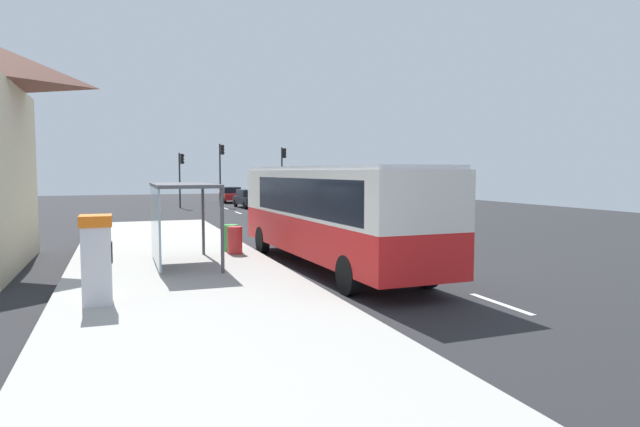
# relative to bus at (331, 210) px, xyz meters

# --- Properties ---
(ground_plane) EXTENTS (56.00, 92.00, 0.04)m
(ground_plane) POSITION_rel_bus_xyz_m (1.71, 14.18, -1.86)
(ground_plane) COLOR #262628
(sidewalk_platform) EXTENTS (6.20, 30.00, 0.18)m
(sidewalk_platform) POSITION_rel_bus_xyz_m (-4.69, 2.18, -1.75)
(sidewalk_platform) COLOR #ADAAA3
(sidewalk_platform) RESTS_ON ground
(lane_stripe_seg_0) EXTENTS (0.16, 2.20, 0.01)m
(lane_stripe_seg_0) POSITION_rel_bus_xyz_m (1.96, -5.82, -1.84)
(lane_stripe_seg_0) COLOR silver
(lane_stripe_seg_0) RESTS_ON ground
(lane_stripe_seg_1) EXTENTS (0.16, 2.20, 0.01)m
(lane_stripe_seg_1) POSITION_rel_bus_xyz_m (1.96, -0.82, -1.84)
(lane_stripe_seg_1) COLOR silver
(lane_stripe_seg_1) RESTS_ON ground
(lane_stripe_seg_2) EXTENTS (0.16, 2.20, 0.01)m
(lane_stripe_seg_2) POSITION_rel_bus_xyz_m (1.96, 4.18, -1.84)
(lane_stripe_seg_2) COLOR silver
(lane_stripe_seg_2) RESTS_ON ground
(lane_stripe_seg_3) EXTENTS (0.16, 2.20, 0.01)m
(lane_stripe_seg_3) POSITION_rel_bus_xyz_m (1.96, 9.18, -1.84)
(lane_stripe_seg_3) COLOR silver
(lane_stripe_seg_3) RESTS_ON ground
(lane_stripe_seg_4) EXTENTS (0.16, 2.20, 0.01)m
(lane_stripe_seg_4) POSITION_rel_bus_xyz_m (1.96, 14.18, -1.84)
(lane_stripe_seg_4) COLOR silver
(lane_stripe_seg_4) RESTS_ON ground
(lane_stripe_seg_5) EXTENTS (0.16, 2.20, 0.01)m
(lane_stripe_seg_5) POSITION_rel_bus_xyz_m (1.96, 19.18, -1.84)
(lane_stripe_seg_5) COLOR silver
(lane_stripe_seg_5) RESTS_ON ground
(lane_stripe_seg_6) EXTENTS (0.16, 2.20, 0.01)m
(lane_stripe_seg_6) POSITION_rel_bus_xyz_m (1.96, 24.18, -1.84)
(lane_stripe_seg_6) COLOR silver
(lane_stripe_seg_6) RESTS_ON ground
(lane_stripe_seg_7) EXTENTS (0.16, 2.20, 0.01)m
(lane_stripe_seg_7) POSITION_rel_bus_xyz_m (1.96, 29.18, -1.84)
(lane_stripe_seg_7) COLOR silver
(lane_stripe_seg_7) RESTS_ON ground
(bus) EXTENTS (2.92, 11.09, 3.21)m
(bus) POSITION_rel_bus_xyz_m (0.00, 0.00, 0.00)
(bus) COLOR red
(bus) RESTS_ON ground
(white_van) EXTENTS (2.09, 5.23, 2.30)m
(white_van) POSITION_rel_bus_xyz_m (3.91, 19.17, -0.50)
(white_van) COLOR black
(white_van) RESTS_ON ground
(sedan_near) EXTENTS (1.99, 4.47, 1.52)m
(sedan_near) POSITION_rel_bus_xyz_m (4.02, 37.66, -1.05)
(sedan_near) COLOR #A51919
(sedan_near) RESTS_ON ground
(sedan_far) EXTENTS (2.03, 4.49, 1.52)m
(sedan_far) POSITION_rel_bus_xyz_m (4.01, 29.56, -1.05)
(sedan_far) COLOR black
(sedan_far) RESTS_ON ground
(ticket_machine) EXTENTS (0.66, 0.76, 1.94)m
(ticket_machine) POSITION_rel_bus_xyz_m (-6.74, -3.46, -0.67)
(ticket_machine) COLOR silver
(ticket_machine) RESTS_ON sidewalk_platform
(recycling_bin_red) EXTENTS (0.52, 0.52, 0.95)m
(recycling_bin_red) POSITION_rel_bus_xyz_m (-2.49, 2.90, -1.19)
(recycling_bin_red) COLOR red
(recycling_bin_red) RESTS_ON sidewalk_platform
(recycling_bin_green) EXTENTS (0.52, 0.52, 0.95)m
(recycling_bin_green) POSITION_rel_bus_xyz_m (-2.49, 3.60, -1.19)
(recycling_bin_green) COLOR green
(recycling_bin_green) RESTS_ON sidewalk_platform
(traffic_light_near_side) EXTENTS (0.49, 0.28, 5.12)m
(traffic_light_near_side) POSITION_rel_bus_xyz_m (7.21, 30.46, 1.55)
(traffic_light_near_side) COLOR #2D2D2D
(traffic_light_near_side) RESTS_ON ground
(traffic_light_far_side) EXTENTS (0.49, 0.28, 4.57)m
(traffic_light_far_side) POSITION_rel_bus_xyz_m (-1.38, 31.26, 1.22)
(traffic_light_far_side) COLOR #2D2D2D
(traffic_light_far_side) RESTS_ON ground
(traffic_light_median) EXTENTS (0.49, 0.28, 5.40)m
(traffic_light_median) POSITION_rel_bus_xyz_m (2.11, 32.06, 1.73)
(traffic_light_median) COLOR #2D2D2D
(traffic_light_median) RESTS_ON ground
(bus_shelter) EXTENTS (1.80, 4.00, 2.50)m
(bus_shelter) POSITION_rel_bus_xyz_m (-4.70, 1.23, 0.25)
(bus_shelter) COLOR #4C4C51
(bus_shelter) RESTS_ON sidewalk_platform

